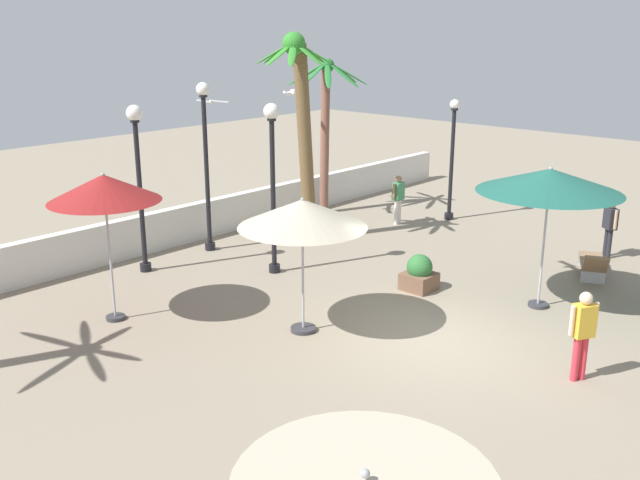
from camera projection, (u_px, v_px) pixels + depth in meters
name	position (u px, v px, depth m)	size (l,w,h in m)	color
ground_plane	(437.00, 339.00, 14.04)	(56.00, 56.00, 0.00)	gray
boundary_wall	(165.00, 229.00, 19.64)	(25.20, 0.30, 1.06)	silver
patio_umbrella_1	(104.00, 189.00, 14.18)	(2.25, 2.25, 3.12)	#333338
patio_umbrella_2	(550.00, 181.00, 14.86)	(3.02, 3.02, 3.10)	#333338
patio_umbrella_3	(302.00, 214.00, 13.72)	(2.53, 2.53, 2.76)	#333338
palm_tree_0	(302.00, 118.00, 19.34)	(2.07, 2.07, 5.75)	brown
palm_tree_2	(326.00, 115.00, 22.60)	(2.56, 2.55, 4.92)	brown
lamp_post_0	(138.00, 168.00, 17.17)	(0.39, 0.39, 4.12)	black
lamp_post_1	(273.00, 168.00, 17.09)	(0.38, 0.38, 4.16)	black
lamp_post_2	(452.00, 155.00, 22.08)	(0.30, 0.30, 3.75)	black
lamp_post_3	(206.00, 153.00, 18.83)	(0.35, 0.35, 4.50)	black
lounge_chair_0	(593.00, 263.00, 17.31)	(1.94, 1.32, 0.84)	#B7B7BC
guest_0	(583.00, 328.00, 12.16)	(0.50, 0.38, 1.63)	#D8333F
guest_1	(398.00, 195.00, 21.87)	(0.56, 0.26, 1.52)	silver
guest_2	(610.00, 223.00, 18.70)	(0.41, 0.45, 1.56)	#26262D
seagull_1	(290.00, 93.00, 21.32)	(1.09, 0.88, 0.15)	white
seagull_2	(213.00, 102.00, 20.24)	(0.62, 0.87, 0.14)	white
planter	(419.00, 274.00, 16.56)	(0.70, 0.70, 0.85)	brown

